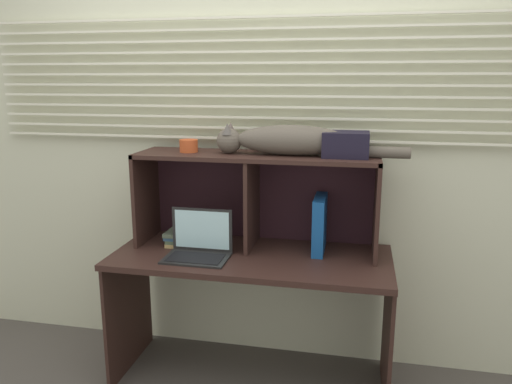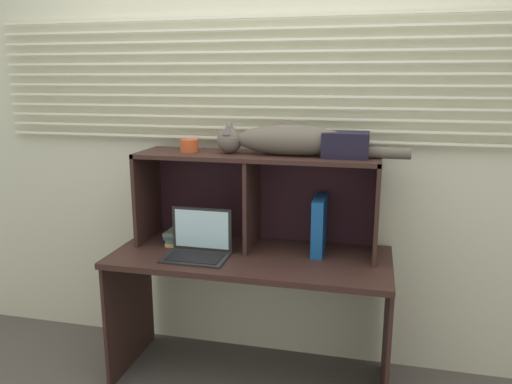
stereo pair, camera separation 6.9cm
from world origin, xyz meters
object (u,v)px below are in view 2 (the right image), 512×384
cat (288,141)px  storage_box (346,145)px  book_stack (190,235)px  binder_upright (319,225)px  laptop (198,246)px  small_basket (189,146)px

cat → storage_box: bearing=0.0°
cat → book_stack: cat is taller
cat → binder_upright: size_ratio=3.32×
laptop → binder_upright: 0.63m
binder_upright → storage_box: 0.43m
binder_upright → small_basket: small_basket is taller
book_stack → storage_box: bearing=-0.3°
cat → book_stack: bearing=179.6°
laptop → storage_box: bearing=16.2°
binder_upright → storage_box: bearing=0.0°
cat → laptop: cat is taller
laptop → small_basket: bearing=117.9°
cat → laptop: bearing=-153.7°
laptop → storage_box: 0.89m
cat → small_basket: bearing=180.0°
laptop → storage_box: storage_box is taller
small_basket → storage_box: bearing=0.0°
book_stack → laptop: bearing=-59.5°
cat → storage_box: cat is taller
small_basket → book_stack: bearing=164.5°
storage_box → binder_upright: bearing=180.0°
cat → storage_box: size_ratio=4.31×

